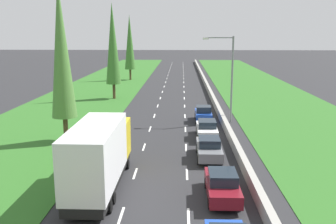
{
  "coord_description": "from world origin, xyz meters",
  "views": [
    {
      "loc": [
        1.35,
        -2.75,
        9.29
      ],
      "look_at": [
        -0.11,
        36.75,
        0.94
      ],
      "focal_mm": 40.03,
      "sensor_mm": 36.0,
      "label": 1
    }
  ],
  "objects_px": {
    "maroon_sedan_right_lane": "(222,185)",
    "street_light_mast": "(229,73)",
    "white_box_truck_left_lane": "(100,154)",
    "poplar_tree_second": "(61,51)",
    "white_sedan_right_lane": "(207,129)",
    "poplar_tree_third": "(113,44)",
    "poplar_tree_fourth": "(130,42)",
    "grey_sedan_right_lane": "(209,148)",
    "blue_hatchback_right_lane_fifth": "(203,114)"
  },
  "relations": [
    {
      "from": "poplar_tree_second",
      "to": "street_light_mast",
      "type": "xyz_separation_m",
      "value": [
        14.95,
        7.67,
        -2.62
      ]
    },
    {
      "from": "poplar_tree_third",
      "to": "poplar_tree_second",
      "type": "bearing_deg",
      "value": -90.93
    },
    {
      "from": "grey_sedan_right_lane",
      "to": "blue_hatchback_right_lane_fifth",
      "type": "relative_size",
      "value": 1.15
    },
    {
      "from": "white_box_truck_left_lane",
      "to": "blue_hatchback_right_lane_fifth",
      "type": "xyz_separation_m",
      "value": [
        7.21,
        18.04,
        -1.35
      ]
    },
    {
      "from": "poplar_tree_third",
      "to": "maroon_sedan_right_lane",
      "type": "bearing_deg",
      "value": -69.82
    },
    {
      "from": "street_light_mast",
      "to": "poplar_tree_fourth",
      "type": "bearing_deg",
      "value": 112.83
    },
    {
      "from": "maroon_sedan_right_lane",
      "to": "white_box_truck_left_lane",
      "type": "height_order",
      "value": "white_box_truck_left_lane"
    },
    {
      "from": "white_box_truck_left_lane",
      "to": "white_sedan_right_lane",
      "type": "xyz_separation_m",
      "value": [
        7.17,
        11.67,
        -1.37
      ]
    },
    {
      "from": "maroon_sedan_right_lane",
      "to": "street_light_mast",
      "type": "height_order",
      "value": "street_light_mast"
    },
    {
      "from": "grey_sedan_right_lane",
      "to": "poplar_tree_third",
      "type": "relative_size",
      "value": 0.33
    },
    {
      "from": "maroon_sedan_right_lane",
      "to": "poplar_tree_second",
      "type": "bearing_deg",
      "value": 138.19
    },
    {
      "from": "blue_hatchback_right_lane_fifth",
      "to": "maroon_sedan_right_lane",
      "type": "bearing_deg",
      "value": -89.95
    },
    {
      "from": "blue_hatchback_right_lane_fifth",
      "to": "street_light_mast",
      "type": "height_order",
      "value": "street_light_mast"
    },
    {
      "from": "white_sedan_right_lane",
      "to": "poplar_tree_fourth",
      "type": "relative_size",
      "value": 0.35
    },
    {
      "from": "poplar_tree_second",
      "to": "poplar_tree_third",
      "type": "height_order",
      "value": "poplar_tree_second"
    },
    {
      "from": "white_box_truck_left_lane",
      "to": "grey_sedan_right_lane",
      "type": "bearing_deg",
      "value": 40.33
    },
    {
      "from": "blue_hatchback_right_lane_fifth",
      "to": "poplar_tree_third",
      "type": "relative_size",
      "value": 0.29
    },
    {
      "from": "maroon_sedan_right_lane",
      "to": "blue_hatchback_right_lane_fifth",
      "type": "distance_m",
      "value": 19.11
    },
    {
      "from": "street_light_mast",
      "to": "maroon_sedan_right_lane",
      "type": "bearing_deg",
      "value": -97.62
    },
    {
      "from": "grey_sedan_right_lane",
      "to": "white_box_truck_left_lane",
      "type": "relative_size",
      "value": 0.48
    },
    {
      "from": "grey_sedan_right_lane",
      "to": "white_box_truck_left_lane",
      "type": "bearing_deg",
      "value": -139.67
    },
    {
      "from": "white_box_truck_left_lane",
      "to": "poplar_tree_second",
      "type": "relative_size",
      "value": 0.69
    },
    {
      "from": "poplar_tree_second",
      "to": "maroon_sedan_right_lane",
      "type": "bearing_deg",
      "value": -41.81
    },
    {
      "from": "blue_hatchback_right_lane_fifth",
      "to": "poplar_tree_third",
      "type": "xyz_separation_m",
      "value": [
        -12.06,
        13.75,
        6.97
      ]
    },
    {
      "from": "white_sedan_right_lane",
      "to": "poplar_tree_fourth",
      "type": "xyz_separation_m",
      "value": [
        -12.68,
        42.27,
        6.67
      ]
    },
    {
      "from": "poplar_tree_third",
      "to": "street_light_mast",
      "type": "height_order",
      "value": "poplar_tree_third"
    },
    {
      "from": "poplar_tree_second",
      "to": "street_light_mast",
      "type": "height_order",
      "value": "poplar_tree_second"
    },
    {
      "from": "grey_sedan_right_lane",
      "to": "poplar_tree_third",
      "type": "height_order",
      "value": "poplar_tree_third"
    },
    {
      "from": "grey_sedan_right_lane",
      "to": "maroon_sedan_right_lane",
      "type": "bearing_deg",
      "value": -87.81
    },
    {
      "from": "poplar_tree_second",
      "to": "street_light_mast",
      "type": "bearing_deg",
      "value": 27.17
    },
    {
      "from": "blue_hatchback_right_lane_fifth",
      "to": "poplar_tree_fourth",
      "type": "bearing_deg",
      "value": 109.51
    },
    {
      "from": "blue_hatchback_right_lane_fifth",
      "to": "street_light_mast",
      "type": "relative_size",
      "value": 0.43
    },
    {
      "from": "poplar_tree_third",
      "to": "poplar_tree_fourth",
      "type": "xyz_separation_m",
      "value": [
        -0.65,
        22.15,
        -0.32
      ]
    },
    {
      "from": "grey_sedan_right_lane",
      "to": "white_sedan_right_lane",
      "type": "height_order",
      "value": "same"
    },
    {
      "from": "white_sedan_right_lane",
      "to": "blue_hatchback_right_lane_fifth",
      "type": "xyz_separation_m",
      "value": [
        0.04,
        6.37,
        0.02
      ]
    },
    {
      "from": "poplar_tree_third",
      "to": "street_light_mast",
      "type": "relative_size",
      "value": 1.5
    },
    {
      "from": "white_sedan_right_lane",
      "to": "poplar_tree_second",
      "type": "relative_size",
      "value": 0.33
    },
    {
      "from": "poplar_tree_second",
      "to": "poplar_tree_third",
      "type": "bearing_deg",
      "value": 89.07
    },
    {
      "from": "poplar_tree_fourth",
      "to": "street_light_mast",
      "type": "distance_m",
      "value": 39.36
    },
    {
      "from": "maroon_sedan_right_lane",
      "to": "poplar_tree_fourth",
      "type": "bearing_deg",
      "value": 103.03
    },
    {
      "from": "grey_sedan_right_lane",
      "to": "blue_hatchback_right_lane_fifth",
      "type": "xyz_separation_m",
      "value": [
        0.25,
        12.13,
        0.02
      ]
    },
    {
      "from": "maroon_sedan_right_lane",
      "to": "street_light_mast",
      "type": "xyz_separation_m",
      "value": [
        2.52,
        18.79,
        4.42
      ]
    },
    {
      "from": "maroon_sedan_right_lane",
      "to": "grey_sedan_right_lane",
      "type": "distance_m",
      "value": 6.98
    },
    {
      "from": "blue_hatchback_right_lane_fifth",
      "to": "street_light_mast",
      "type": "distance_m",
      "value": 5.08
    },
    {
      "from": "maroon_sedan_right_lane",
      "to": "poplar_tree_fourth",
      "type": "height_order",
      "value": "poplar_tree_fourth"
    },
    {
      "from": "white_box_truck_left_lane",
      "to": "blue_hatchback_right_lane_fifth",
      "type": "distance_m",
      "value": 19.48
    },
    {
      "from": "poplar_tree_second",
      "to": "white_box_truck_left_lane",
      "type": "bearing_deg",
      "value": -62.63
    },
    {
      "from": "grey_sedan_right_lane",
      "to": "white_sedan_right_lane",
      "type": "distance_m",
      "value": 5.77
    },
    {
      "from": "poplar_tree_third",
      "to": "grey_sedan_right_lane",
      "type": "bearing_deg",
      "value": -65.47
    },
    {
      "from": "white_box_truck_left_lane",
      "to": "poplar_tree_second",
      "type": "height_order",
      "value": "poplar_tree_second"
    }
  ]
}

